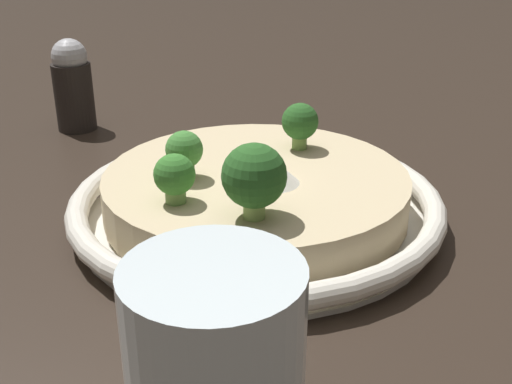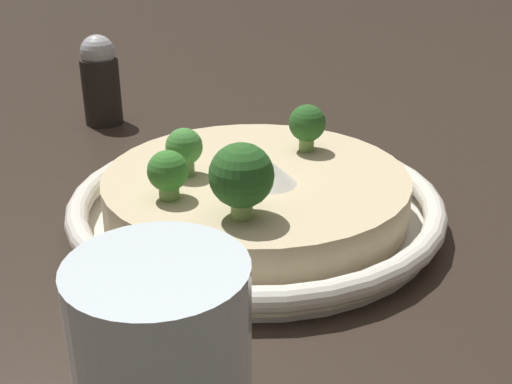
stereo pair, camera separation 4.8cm
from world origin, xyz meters
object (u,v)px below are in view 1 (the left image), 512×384
object	(u,v)px
risotto_bowl	(256,199)
broccoli_back_left	(254,177)
broccoli_right	(184,152)
drinking_glass	(215,355)
broccoli_back	(175,176)
broccoli_front	(300,123)
pepper_shaker	(73,85)

from	to	relation	value
risotto_bowl	broccoli_back_left	size ratio (longest dim) A/B	5.65
broccoli_right	drinking_glass	bearing A→B (deg)	108.36
broccoli_back_left	broccoli_back	xyz separation A→B (m)	(0.06, -0.01, -0.01)
broccoli_front	pepper_shaker	size ratio (longest dim) A/B	0.40
risotto_bowl	pepper_shaker	size ratio (longest dim) A/B	2.94
broccoli_front	pepper_shaker	xyz separation A→B (m)	(0.25, -0.12, -0.01)
broccoli_back	broccoli_front	xyz separation A→B (m)	(-0.07, -0.11, 0.00)
broccoli_right	drinking_glass	xyz separation A→B (m)	(-0.07, 0.20, -0.02)
pepper_shaker	broccoli_front	bearing A→B (deg)	153.57
drinking_glass	broccoli_front	bearing A→B (deg)	-92.19
broccoli_back_left	broccoli_front	world-z (taller)	broccoli_back_left
broccoli_back_left	pepper_shaker	distance (m)	0.34
risotto_bowl	broccoli_right	world-z (taller)	broccoli_right
risotto_bowl	broccoli_front	size ratio (longest dim) A/B	7.42
broccoli_right	broccoli_back_left	xyz separation A→B (m)	(-0.06, 0.05, 0.01)
broccoli_back	drinking_glass	size ratio (longest dim) A/B	0.39
drinking_glass	pepper_shaker	distance (m)	0.46
risotto_bowl	broccoli_front	distance (m)	0.08
pepper_shaker	risotto_bowl	bearing A→B (deg)	140.90
broccoli_back_left	broccoli_front	xyz separation A→B (m)	(-0.02, -0.13, -0.01)
broccoli_back_left	pepper_shaker	bearing A→B (deg)	-47.34
risotto_bowl	broccoli_back	world-z (taller)	broccoli_back
broccoli_front	drinking_glass	size ratio (longest dim) A/B	0.43
pepper_shaker	broccoli_back_left	bearing A→B (deg)	132.66
risotto_bowl	broccoli_back	distance (m)	0.08
broccoli_front	drinking_glass	xyz separation A→B (m)	(0.01, 0.27, -0.02)
broccoli_back	drinking_glass	world-z (taller)	drinking_glass
risotto_bowl	broccoli_right	xyz separation A→B (m)	(0.05, 0.02, 0.04)
broccoli_right	risotto_bowl	bearing A→B (deg)	-161.29
drinking_glass	pepper_shaker	xyz separation A→B (m)	(0.24, -0.39, 0.00)
broccoli_back	broccoli_front	bearing A→B (deg)	-122.20
broccoli_back_left	drinking_glass	xyz separation A→B (m)	(-0.01, 0.14, -0.02)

